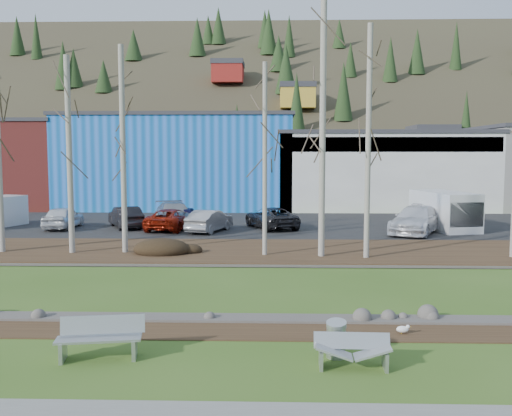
{
  "coord_description": "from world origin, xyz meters",
  "views": [
    {
      "loc": [
        2.42,
        -13.24,
        4.89
      ],
      "look_at": [
        1.69,
        11.61,
        2.5
      ],
      "focal_mm": 40.0,
      "sensor_mm": 36.0,
      "label": 1
    }
  ],
  "objects_px": {
    "bench_damaged": "(353,351)",
    "seagull": "(403,329)",
    "car_3": "(174,214)",
    "car_4": "(184,217)",
    "litter_bin": "(336,341)",
    "car_2": "(171,219)",
    "bench_intact": "(100,338)",
    "car_1": "(126,217)",
    "car_7": "(416,220)",
    "van_white": "(446,211)",
    "car_6": "(271,218)",
    "car_5": "(210,221)",
    "car_0": "(63,217)"
  },
  "relations": [
    {
      "from": "bench_intact",
      "to": "car_7",
      "type": "bearing_deg",
      "value": 49.67
    },
    {
      "from": "car_0",
      "to": "car_4",
      "type": "xyz_separation_m",
      "value": [
        7.56,
        0.92,
        -0.07
      ]
    },
    {
      "from": "car_1",
      "to": "car_6",
      "type": "relative_size",
      "value": 0.87
    },
    {
      "from": "bench_damaged",
      "to": "car_0",
      "type": "height_order",
      "value": "car_0"
    },
    {
      "from": "bench_damaged",
      "to": "litter_bin",
      "type": "distance_m",
      "value": 0.72
    },
    {
      "from": "car_2",
      "to": "van_white",
      "type": "distance_m",
      "value": 17.17
    },
    {
      "from": "van_white",
      "to": "car_7",
      "type": "bearing_deg",
      "value": -153.69
    },
    {
      "from": "car_5",
      "to": "bench_intact",
      "type": "bearing_deg",
      "value": 107.82
    },
    {
      "from": "car_2",
      "to": "car_7",
      "type": "bearing_deg",
      "value": -174.36
    },
    {
      "from": "litter_bin",
      "to": "van_white",
      "type": "relative_size",
      "value": 0.14
    },
    {
      "from": "car_0",
      "to": "car_1",
      "type": "relative_size",
      "value": 1.0
    },
    {
      "from": "litter_bin",
      "to": "seagull",
      "type": "distance_m",
      "value": 2.68
    },
    {
      "from": "car_1",
      "to": "car_7",
      "type": "distance_m",
      "value": 18.09
    },
    {
      "from": "seagull",
      "to": "car_5",
      "type": "height_order",
      "value": "car_5"
    },
    {
      "from": "bench_intact",
      "to": "car_2",
      "type": "distance_m",
      "value": 22.1
    },
    {
      "from": "car_0",
      "to": "car_7",
      "type": "relative_size",
      "value": 0.75
    },
    {
      "from": "car_1",
      "to": "car_3",
      "type": "height_order",
      "value": "car_3"
    },
    {
      "from": "car_1",
      "to": "car_3",
      "type": "bearing_deg",
      "value": 168.51
    },
    {
      "from": "litter_bin",
      "to": "car_0",
      "type": "xyz_separation_m",
      "value": [
        -14.81,
        22.13,
        0.44
      ]
    },
    {
      "from": "car_0",
      "to": "car_5",
      "type": "distance_m",
      "value": 9.52
    },
    {
      "from": "car_0",
      "to": "car_2",
      "type": "height_order",
      "value": "car_0"
    },
    {
      "from": "car_3",
      "to": "car_6",
      "type": "distance_m",
      "value": 6.38
    },
    {
      "from": "van_white",
      "to": "bench_damaged",
      "type": "bearing_deg",
      "value": -123.17
    },
    {
      "from": "bench_intact",
      "to": "car_3",
      "type": "distance_m",
      "value": 23.81
    },
    {
      "from": "litter_bin",
      "to": "car_7",
      "type": "xyz_separation_m",
      "value": [
        7.03,
        20.62,
        0.53
      ]
    },
    {
      "from": "bench_damaged",
      "to": "car_3",
      "type": "xyz_separation_m",
      "value": [
        -8.27,
        24.11,
        0.52
      ]
    },
    {
      "from": "car_6",
      "to": "van_white",
      "type": "xyz_separation_m",
      "value": [
        10.94,
        -0.24,
        0.51
      ]
    },
    {
      "from": "car_7",
      "to": "van_white",
      "type": "xyz_separation_m",
      "value": [
        2.27,
        1.79,
        0.37
      ]
    },
    {
      "from": "car_7",
      "to": "car_4",
      "type": "bearing_deg",
      "value": -161.39
    },
    {
      "from": "car_4",
      "to": "van_white",
      "type": "relative_size",
      "value": 0.66
    },
    {
      "from": "car_7",
      "to": "car_6",
      "type": "bearing_deg",
      "value": -164.88
    },
    {
      "from": "car_1",
      "to": "car_2",
      "type": "height_order",
      "value": "car_1"
    },
    {
      "from": "car_1",
      "to": "car_5",
      "type": "bearing_deg",
      "value": 135.74
    },
    {
      "from": "seagull",
      "to": "van_white",
      "type": "distance_m",
      "value": 21.93
    },
    {
      "from": "car_5",
      "to": "seagull",
      "type": "bearing_deg",
      "value": 129.63
    },
    {
      "from": "seagull",
      "to": "car_1",
      "type": "height_order",
      "value": "car_1"
    },
    {
      "from": "litter_bin",
      "to": "car_6",
      "type": "relative_size",
      "value": 0.17
    },
    {
      "from": "litter_bin",
      "to": "car_2",
      "type": "bearing_deg",
      "value": 109.83
    },
    {
      "from": "litter_bin",
      "to": "van_white",
      "type": "bearing_deg",
      "value": 67.46
    },
    {
      "from": "car_1",
      "to": "van_white",
      "type": "xyz_separation_m",
      "value": [
        20.26,
        -0.22,
        0.49
      ]
    },
    {
      "from": "car_7",
      "to": "van_white",
      "type": "distance_m",
      "value": 2.92
    },
    {
      "from": "bench_intact",
      "to": "car_4",
      "type": "bearing_deg",
      "value": 84.92
    },
    {
      "from": "seagull",
      "to": "car_5",
      "type": "distance_m",
      "value": 20.52
    },
    {
      "from": "car_0",
      "to": "bench_intact",
      "type": "bearing_deg",
      "value": 110.22
    },
    {
      "from": "bench_damaged",
      "to": "seagull",
      "type": "xyz_separation_m",
      "value": [
        1.69,
        2.42,
        -0.23
      ]
    },
    {
      "from": "car_5",
      "to": "car_6",
      "type": "height_order",
      "value": "car_5"
    },
    {
      "from": "car_1",
      "to": "car_2",
      "type": "relative_size",
      "value": 0.89
    },
    {
      "from": "bench_damaged",
      "to": "car_6",
      "type": "height_order",
      "value": "car_6"
    },
    {
      "from": "bench_damaged",
      "to": "seagull",
      "type": "distance_m",
      "value": 2.96
    },
    {
      "from": "car_3",
      "to": "car_4",
      "type": "relative_size",
      "value": 1.41
    }
  ]
}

